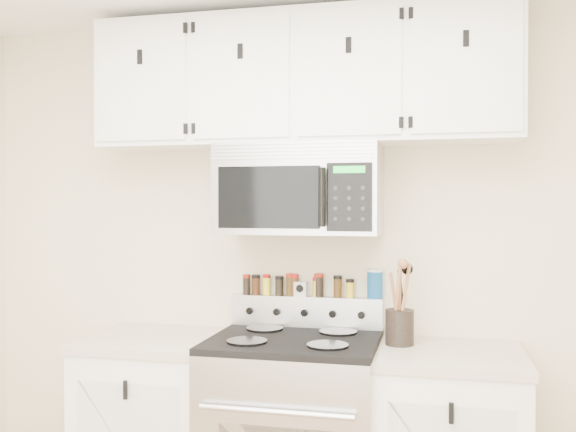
{
  "coord_description": "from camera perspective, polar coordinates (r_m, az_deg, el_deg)",
  "views": [
    {
      "loc": [
        0.63,
        -1.42,
        1.56
      ],
      "look_at": [
        -0.03,
        1.45,
        1.5
      ],
      "focal_mm": 40.0,
      "sensor_mm": 36.0,
      "label": 1
    }
  ],
  "objects": [
    {
      "name": "upper_cabinets",
      "position": [
        3.12,
        1.18,
        11.97
      ],
      "size": [
        2.0,
        0.35,
        0.62
      ],
      "color": "white",
      "rests_on": "back_wall"
    },
    {
      "name": "spice_jar_8",
      "position": [
        3.19,
        4.43,
        -6.24
      ],
      "size": [
        0.04,
        0.04,
        0.11
      ],
      "color": "#402A0F",
      "rests_on": "range"
    },
    {
      "name": "base_cabinet_left",
      "position": [
        3.34,
        -11.59,
        -18.14
      ],
      "size": [
        0.64,
        0.62,
        0.92
      ],
      "color": "white",
      "rests_on": "floor"
    },
    {
      "name": "back_wall",
      "position": [
        3.24,
        1.78,
        -4.42
      ],
      "size": [
        3.5,
        0.01,
        2.5
      ],
      "primitive_type": "cube",
      "color": "beige",
      "rests_on": "floor"
    },
    {
      "name": "spice_jar_5",
      "position": [
        3.23,
        0.58,
        -6.14
      ],
      "size": [
        0.04,
        0.04,
        0.11
      ],
      "color": "#462610",
      "rests_on": "range"
    },
    {
      "name": "salt_canister",
      "position": [
        3.17,
        7.74,
        -6.01
      ],
      "size": [
        0.08,
        0.08,
        0.14
      ],
      "color": "#14528E",
      "rests_on": "range"
    },
    {
      "name": "spice_jar_9",
      "position": [
        3.18,
        5.54,
        -6.41
      ],
      "size": [
        0.04,
        0.04,
        0.09
      ],
      "color": "yellow",
      "rests_on": "range"
    },
    {
      "name": "spice_jar_1",
      "position": [
        3.28,
        -2.87,
        -6.11
      ],
      "size": [
        0.04,
        0.04,
        0.1
      ],
      "color": "#381C0D",
      "rests_on": "range"
    },
    {
      "name": "utensil_crock",
      "position": [
        2.99,
        9.89,
        -9.46
      ],
      "size": [
        0.13,
        0.13,
        0.37
      ],
      "color": "black",
      "rests_on": "base_cabinet_right"
    },
    {
      "name": "microwave",
      "position": [
        3.04,
        1.09,
        2.38
      ],
      "size": [
        0.76,
        0.44,
        0.42
      ],
      "color": "#9E9EA3",
      "rests_on": "back_wall"
    },
    {
      "name": "spice_jar_2",
      "position": [
        3.26,
        -1.91,
        -6.11
      ],
      "size": [
        0.04,
        0.04,
        0.1
      ],
      "color": "yellow",
      "rests_on": "range"
    },
    {
      "name": "spice_jar_7",
      "position": [
        3.2,
        2.76,
        -6.14
      ],
      "size": [
        0.05,
        0.05,
        0.11
      ],
      "color": "black",
      "rests_on": "range"
    },
    {
      "name": "spice_jar_6",
      "position": [
        3.21,
        2.54,
        -6.31
      ],
      "size": [
        0.04,
        0.04,
        0.1
      ],
      "color": "gold",
      "rests_on": "range"
    },
    {
      "name": "spice_jar_0",
      "position": [
        3.29,
        -3.71,
        -6.07
      ],
      "size": [
        0.04,
        0.04,
        0.1
      ],
      "color": "black",
      "rests_on": "range"
    },
    {
      "name": "spice_jar_4",
      "position": [
        3.23,
        0.17,
        -6.11
      ],
      "size": [
        0.04,
        0.04,
        0.11
      ],
      "color": "#3E2E0F",
      "rests_on": "range"
    },
    {
      "name": "kitchen_timer",
      "position": [
        3.22,
        1.14,
        -6.49
      ],
      "size": [
        0.06,
        0.05,
        0.07
      ],
      "primitive_type": "cube",
      "rotation": [
        0.0,
        0.0,
        -0.01
      ],
      "color": "silver",
      "rests_on": "range"
    },
    {
      "name": "spice_jar_3",
      "position": [
        3.25,
        -0.78,
        -6.2
      ],
      "size": [
        0.04,
        0.04,
        0.1
      ],
      "color": "black",
      "rests_on": "range"
    }
  ]
}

